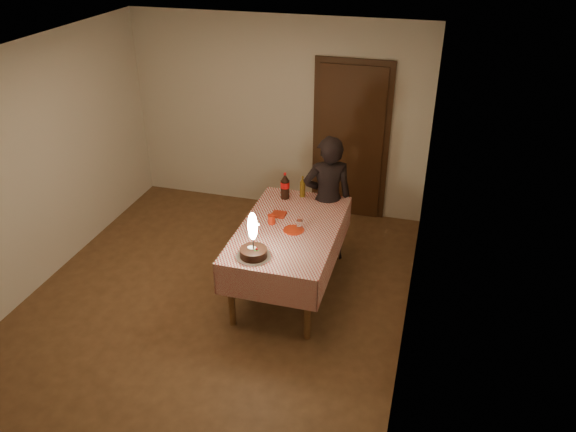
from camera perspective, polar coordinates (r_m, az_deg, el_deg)
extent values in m
cube|color=brown|center=(6.28, -6.93, -7.85)|extent=(4.00, 4.50, 0.01)
cube|color=beige|center=(7.56, -1.08, 10.14)|extent=(4.00, 0.04, 2.60)
cube|color=beige|center=(3.97, -20.46, -11.21)|extent=(4.00, 0.04, 2.60)
cube|color=beige|center=(6.61, -23.98, 4.71)|extent=(0.04, 4.50, 2.60)
cube|color=beige|center=(5.20, 13.04, 0.18)|extent=(0.04, 4.50, 2.60)
cube|color=silver|center=(5.17, -8.69, 15.91)|extent=(4.00, 4.50, 0.04)
cube|color=#472814|center=(7.41, 6.36, 7.32)|extent=(0.85, 0.05, 2.05)
sphere|color=#B28C33|center=(7.43, 3.83, 7.28)|extent=(0.06, 0.06, 0.06)
cube|color=brown|center=(5.90, 0.13, -1.43)|extent=(0.90, 1.60, 0.04)
cylinder|color=brown|center=(5.64, -5.78, -7.95)|extent=(0.07, 0.07, 0.74)
cylinder|color=brown|center=(5.45, 2.01, -9.33)|extent=(0.07, 0.07, 0.74)
cylinder|color=brown|center=(6.80, -1.36, -0.75)|extent=(0.07, 0.07, 0.74)
cylinder|color=brown|center=(6.64, 5.09, -1.65)|extent=(0.07, 0.07, 0.74)
cube|color=beige|center=(5.89, 0.13, -1.21)|extent=(1.02, 1.72, 0.01)
cube|color=beige|center=(5.30, -2.38, -7.34)|extent=(1.02, 0.01, 0.34)
cube|color=beige|center=(6.69, 2.10, 1.04)|extent=(1.02, 0.01, 0.34)
cube|color=beige|center=(6.11, -4.43, -1.98)|extent=(0.01, 1.72, 0.34)
cube|color=beige|center=(5.88, 4.87, -3.36)|extent=(0.01, 1.72, 0.34)
cylinder|color=white|center=(5.42, -3.51, -4.10)|extent=(0.33, 0.33, 0.01)
cylinder|color=black|center=(5.39, -3.52, -3.72)|extent=(0.26, 0.26, 0.08)
cylinder|color=white|center=(5.39, -3.69, -3.22)|extent=(0.07, 0.07, 0.00)
sphere|color=red|center=(5.35, -3.22, -3.36)|extent=(0.02, 0.02, 0.02)
cube|color=#19721E|center=(5.34, -3.10, -3.53)|extent=(0.02, 0.01, 0.00)
cube|color=#19721E|center=(5.34, -3.37, -3.52)|extent=(0.01, 0.02, 0.00)
cylinder|color=#262628|center=(5.34, -3.55, -2.81)|extent=(0.01, 0.01, 0.12)
ellipsoid|color=#FFF2BF|center=(5.24, -3.62, -1.04)|extent=(0.09, 0.09, 0.29)
sphere|color=white|center=(5.30, -3.58, -2.07)|extent=(0.04, 0.04, 0.04)
cylinder|color=#AD230C|center=(5.83, 0.59, -1.44)|extent=(0.22, 0.22, 0.01)
cylinder|color=#A9200B|center=(5.93, -1.68, -0.35)|extent=(0.08, 0.08, 0.10)
cylinder|color=white|center=(5.85, 1.21, -0.84)|extent=(0.07, 0.07, 0.09)
cube|color=#A12712|center=(6.11, -0.95, 0.17)|extent=(0.15, 0.15, 0.02)
cylinder|color=black|center=(6.42, -0.31, 2.72)|extent=(0.10, 0.10, 0.22)
cylinder|color=red|center=(6.40, -0.31, 3.20)|extent=(0.10, 0.10, 0.07)
cone|color=black|center=(6.36, -0.31, 3.93)|extent=(0.10, 0.10, 0.08)
cylinder|color=red|center=(6.34, -0.31, 4.30)|extent=(0.03, 0.03, 0.02)
cylinder|color=brown|center=(6.47, 1.49, 2.72)|extent=(0.06, 0.06, 0.18)
cone|color=brown|center=(6.42, 1.50, 3.68)|extent=(0.06, 0.06, 0.06)
cylinder|color=olive|center=(6.41, 1.51, 3.97)|extent=(0.02, 0.02, 0.02)
imported|color=black|center=(6.47, 4.02, 1.66)|extent=(0.67, 0.56, 1.56)
cube|color=black|center=(6.36, 4.00, 6.62)|extent=(0.15, 0.13, 0.10)
cylinder|color=black|center=(6.43, 3.88, 6.89)|extent=(0.10, 0.10, 0.08)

